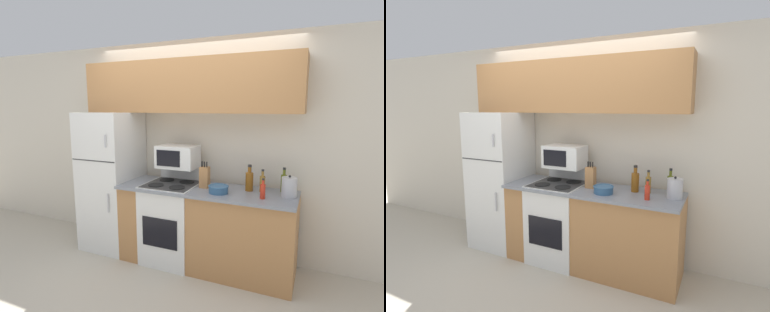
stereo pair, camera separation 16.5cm
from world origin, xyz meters
The scene contains 14 objects.
ground_plane centered at (0.00, 0.00, 0.00)m, with size 12.00×12.00×0.00m, color beige.
wall_back centered at (0.00, 0.69, 1.27)m, with size 8.00×0.05×2.55m.
lower_cabinets centered at (0.31, 0.30, 0.45)m, with size 1.93×0.63×0.90m.
refrigerator centered at (-0.96, 0.33, 0.85)m, with size 0.63×0.68×1.71m.
upper_cabinets centered at (0.00, 0.49, 2.00)m, with size 2.56×0.34×0.59m.
stove centered at (-0.09, 0.29, 0.47)m, with size 0.58×0.62×1.07m.
microwave centered at (-0.08, 0.42, 1.20)m, with size 0.45×0.32×0.26m.
knife_block centered at (0.29, 0.32, 1.02)m, with size 0.10×0.09×0.29m.
bowl centered at (0.50, 0.18, 0.94)m, with size 0.21×0.21×0.08m.
bottle_whiskey centered at (0.77, 0.38, 1.01)m, with size 0.08×0.08×0.28m.
bottle_vinegar centered at (0.91, 0.39, 0.99)m, with size 0.06×0.06×0.24m.
bottle_olive_oil centered at (1.11, 0.47, 1.00)m, with size 0.06×0.06×0.26m.
bottle_hot_sauce centered at (0.95, 0.16, 0.98)m, with size 0.05×0.05×0.20m.
kettle centered at (1.18, 0.32, 1.00)m, with size 0.15×0.15×0.22m.
Camera 1 is at (1.43, -2.66, 1.77)m, focal length 28.00 mm.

